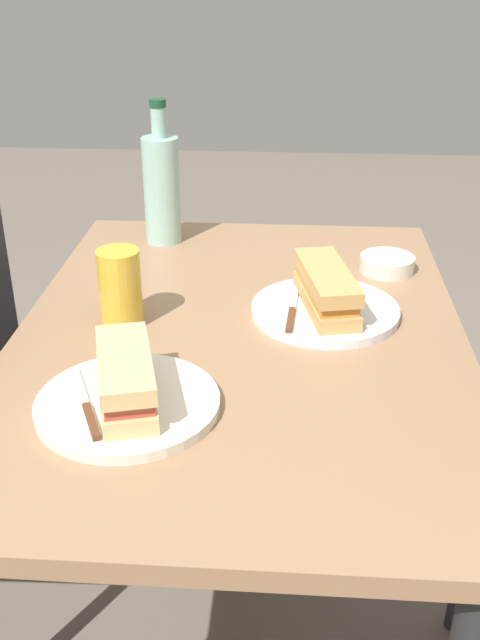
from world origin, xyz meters
The scene contains 11 objects.
ground_plane centered at (0.00, 0.00, 0.00)m, with size 8.00×8.00×0.00m, color #6B6056.
dining_table centered at (0.00, 0.00, 0.60)m, with size 1.03×0.73×0.73m.
plate_near centered at (0.07, -0.14, 0.73)m, with size 0.25×0.25×0.01m, color white.
baguette_sandwich_near centered at (0.07, -0.14, 0.77)m, with size 0.21×0.11×0.07m.
knife_near centered at (0.05, -0.08, 0.74)m, with size 0.18×0.02×0.01m.
plate_far centered at (-0.24, 0.14, 0.73)m, with size 0.25×0.25×0.01m, color silver.
baguette_sandwich_far centered at (-0.24, 0.14, 0.77)m, with size 0.20×0.12×0.07m.
knife_far centered at (-0.26, 0.19, 0.74)m, with size 0.17×0.08×0.01m.
water_bottle centered at (0.40, 0.19, 0.84)m, with size 0.07×0.07×0.29m.
beer_glass centered at (0.01, 0.20, 0.79)m, with size 0.07×0.07×0.13m, color gold.
olive_bowl centered at (0.27, -0.26, 0.74)m, with size 0.10×0.10×0.03m, color silver.
Camera 1 is at (-1.07, -0.07, 1.29)m, focal length 41.71 mm.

